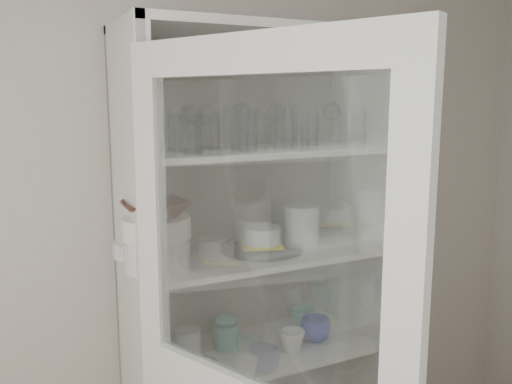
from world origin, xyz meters
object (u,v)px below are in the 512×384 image
mug_teal (302,320)px  mug_white (292,341)px  pantry_cabinet (249,322)px  goblet_0 (188,125)px  plate_stack_front (157,253)px  white_canister (188,344)px  measuring_cups (198,367)px  glass_platter (262,248)px  teal_jar (226,333)px  cream_bowl (157,227)px  yellow_trivet (262,244)px  mug_blue (315,329)px  goblet_3 (332,120)px  white_ramekin (262,235)px  goblet_1 (207,124)px  terracotta_bowl (156,209)px  goblet_2 (241,122)px  grey_bowl_stack (302,225)px  plate_stack_back (143,248)px

mug_teal → mug_white: bearing=-125.5°
pantry_cabinet → goblet_0: pantry_cabinet is taller
plate_stack_front → white_canister: plate_stack_front is taller
measuring_cups → mug_white: bearing=-2.2°
glass_platter → teal_jar: (-0.13, 0.05, -0.35)m
cream_bowl → teal_jar: bearing=19.8°
yellow_trivet → teal_jar: bearing=158.0°
mug_blue → white_canister: size_ratio=1.06×
cream_bowl → mug_teal: size_ratio=2.21×
goblet_3 → glass_platter: 0.63m
pantry_cabinet → measuring_cups: 0.33m
cream_bowl → teal_jar: cream_bowl is taller
glass_platter → white_ramekin: (0.00, 0.00, 0.05)m
pantry_cabinet → glass_platter: 0.34m
goblet_1 → yellow_trivet: goblet_1 is taller
terracotta_bowl → white_ramekin: bearing=7.1°
mug_teal → mug_white: 0.21m
white_canister → goblet_2: bearing=11.8°
plate_stack_front → glass_platter: (0.43, 0.05, -0.05)m
terracotta_bowl → glass_platter: 0.48m
plate_stack_front → yellow_trivet: bearing=7.1°
yellow_trivet → grey_bowl_stack: (0.18, 0.00, 0.06)m
white_ramekin → measuring_cups: white_ramekin is taller
goblet_2 → terracotta_bowl: size_ratio=0.82×
pantry_cabinet → goblet_1: size_ratio=12.02×
cream_bowl → grey_bowl_stack: cream_bowl is taller
plate_stack_front → white_canister: bearing=33.1°
mug_teal → measuring_cups: (-0.53, -0.14, -0.03)m
goblet_1 → grey_bowl_stack: size_ratio=1.09×
pantry_cabinet → grey_bowl_stack: (0.20, -0.06, 0.40)m
plate_stack_back → measuring_cups: bearing=-60.4°
goblet_1 → white_ramekin: goblet_1 is taller
terracotta_bowl → mug_blue: (0.65, 0.00, -0.56)m
goblet_2 → yellow_trivet: 0.48m
goblet_0 → mug_teal: size_ratio=1.62×
goblet_1 → white_ramekin: bearing=-27.3°
goblet_3 → plate_stack_back: goblet_3 is taller
goblet_3 → white_ramekin: 0.59m
grey_bowl_stack → white_canister: bearing=176.6°
yellow_trivet → white_ramekin: bearing=0.0°
white_canister → mug_white: bearing=-19.7°
goblet_2 → goblet_3: bearing=3.3°
pantry_cabinet → mug_teal: size_ratio=19.81×
pantry_cabinet → teal_jar: (-0.11, -0.02, -0.02)m
terracotta_bowl → mug_blue: bearing=0.1°
mug_blue → goblet_2: bearing=143.1°
plate_stack_back → white_ramekin: (0.43, -0.14, 0.03)m
plate_stack_front → goblet_0: bearing=38.0°
plate_stack_back → mug_white: plate_stack_back is taller
mug_blue → mug_teal: size_ratio=1.15×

